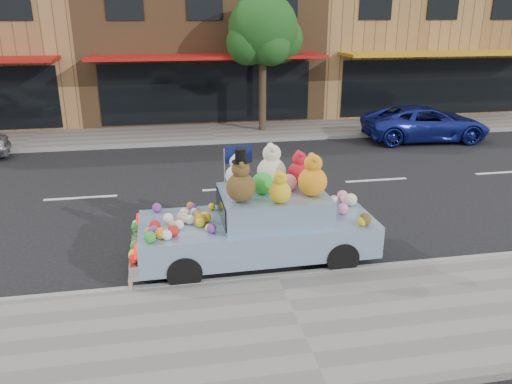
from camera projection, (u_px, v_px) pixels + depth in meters
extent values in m
plane|color=black|center=(236.00, 189.00, 13.38)|extent=(120.00, 120.00, 0.00)
cube|color=gray|center=(299.00, 327.00, 7.34)|extent=(60.00, 3.00, 0.12)
cube|color=gray|center=(212.00, 133.00, 19.39)|extent=(60.00, 3.00, 0.12)
cube|color=gray|center=(277.00, 277.00, 8.73)|extent=(60.00, 0.12, 0.13)
cube|color=gray|center=(216.00, 142.00, 18.00)|extent=(60.00, 0.12, 0.13)
cube|color=brown|center=(198.00, 35.00, 23.33)|extent=(10.00, 8.00, 7.00)
cube|color=black|center=(207.00, 93.00, 20.31)|extent=(8.50, 0.06, 2.40)
cube|color=#B21410|center=(208.00, 57.00, 18.99)|extent=(9.00, 1.80, 0.12)
cube|color=#AB7A47|center=(398.00, 34.00, 25.03)|extent=(10.00, 8.00, 7.00)
cube|color=black|center=(434.00, 87.00, 22.01)|extent=(8.50, 0.06, 2.40)
cube|color=gold|center=(449.00, 53.00, 20.69)|extent=(9.00, 1.80, 0.12)
cube|color=black|center=(444.00, 0.00, 20.81)|extent=(1.40, 0.06, 1.60)
cube|color=black|center=(508.00, 0.00, 21.32)|extent=(1.40, 0.06, 1.60)
cylinder|color=#38281C|center=(263.00, 92.00, 19.21)|extent=(0.28, 0.28, 3.20)
sphere|color=#134516|center=(263.00, 29.00, 18.43)|extent=(2.60, 2.60, 2.60)
sphere|color=#134516|center=(279.00, 39.00, 18.96)|extent=(1.80, 1.80, 1.80)
sphere|color=#134516|center=(248.00, 43.00, 18.31)|extent=(1.60, 1.60, 1.60)
sphere|color=#134516|center=(271.00, 46.00, 18.11)|extent=(1.40, 1.40, 1.40)
sphere|color=#134516|center=(252.00, 37.00, 19.04)|extent=(1.60, 1.60, 1.60)
imported|color=navy|center=(426.00, 123.00, 18.36)|extent=(4.70, 2.41, 1.27)
cylinder|color=black|center=(342.00, 258.00, 8.93)|extent=(0.60, 0.21, 0.60)
cylinder|color=black|center=(315.00, 224.00, 10.37)|extent=(0.60, 0.21, 0.60)
cylinder|color=black|center=(185.00, 272.00, 8.42)|extent=(0.60, 0.21, 0.60)
cylinder|color=black|center=(180.00, 235.00, 9.87)|extent=(0.60, 0.21, 0.60)
cube|color=#87A7CA|center=(257.00, 233.00, 9.31)|extent=(4.32, 1.75, 0.60)
cube|color=#87A7CA|center=(273.00, 205.00, 9.18)|extent=(1.92, 1.52, 0.50)
cube|color=silver|center=(136.00, 251.00, 8.96)|extent=(0.18, 1.78, 0.26)
cube|color=red|center=(136.00, 251.00, 8.24)|extent=(0.06, 0.28, 0.16)
cube|color=red|center=(138.00, 220.00, 9.49)|extent=(0.06, 0.28, 0.16)
cube|color=black|center=(222.00, 209.00, 9.01)|extent=(0.05, 1.30, 0.40)
sphere|color=#513817|center=(241.00, 187.00, 8.57)|extent=(0.51, 0.51, 0.51)
sphere|color=#513817|center=(241.00, 169.00, 8.46)|extent=(0.32, 0.32, 0.32)
sphere|color=#513817|center=(242.00, 165.00, 8.33)|extent=(0.12, 0.12, 0.12)
sphere|color=#513817|center=(240.00, 162.00, 8.53)|extent=(0.12, 0.12, 0.12)
cylinder|color=black|center=(241.00, 162.00, 8.42)|extent=(0.30, 0.30, 0.02)
cylinder|color=black|center=(240.00, 155.00, 8.38)|extent=(0.19, 0.19, 0.22)
sphere|color=beige|center=(272.00, 172.00, 9.34)|extent=(0.55, 0.55, 0.55)
sphere|color=beige|center=(272.00, 154.00, 9.22)|extent=(0.34, 0.34, 0.34)
sphere|color=beige|center=(273.00, 149.00, 9.07)|extent=(0.13, 0.13, 0.13)
sphere|color=beige|center=(270.00, 146.00, 9.29)|extent=(0.13, 0.13, 0.13)
sphere|color=orange|center=(312.00, 182.00, 8.85)|extent=(0.52, 0.52, 0.52)
sphere|color=orange|center=(313.00, 163.00, 8.74)|extent=(0.32, 0.32, 0.32)
sphere|color=orange|center=(315.00, 159.00, 8.60)|extent=(0.12, 0.12, 0.12)
sphere|color=orange|center=(312.00, 156.00, 8.81)|extent=(0.12, 0.12, 0.12)
sphere|color=#AE1220|center=(299.00, 173.00, 9.51)|extent=(0.43, 0.43, 0.43)
sphere|color=#AE1220|center=(299.00, 158.00, 9.41)|extent=(0.27, 0.27, 0.27)
sphere|color=#AE1220|center=(301.00, 155.00, 9.30)|extent=(0.10, 0.10, 0.10)
sphere|color=#AE1220|center=(298.00, 153.00, 9.47)|extent=(0.10, 0.10, 0.10)
sphere|color=silver|center=(237.00, 176.00, 9.34)|extent=(0.42, 0.42, 0.42)
sphere|color=silver|center=(236.00, 162.00, 9.25)|extent=(0.26, 0.26, 0.26)
sphere|color=silver|center=(237.00, 159.00, 9.14)|extent=(0.10, 0.10, 0.10)
sphere|color=silver|center=(236.00, 156.00, 9.30)|extent=(0.10, 0.10, 0.10)
sphere|color=gold|center=(280.00, 192.00, 8.53)|extent=(0.38, 0.38, 0.38)
sphere|color=gold|center=(280.00, 179.00, 8.45)|extent=(0.24, 0.24, 0.24)
sphere|color=gold|center=(282.00, 176.00, 8.34)|extent=(0.09, 0.09, 0.09)
sphere|color=gold|center=(279.00, 173.00, 8.50)|extent=(0.09, 0.09, 0.09)
sphere|color=green|center=(262.00, 183.00, 9.00)|extent=(0.40, 0.40, 0.40)
sphere|color=pink|center=(288.00, 183.00, 9.15)|extent=(0.32, 0.32, 0.32)
sphere|color=white|center=(168.00, 218.00, 8.99)|extent=(0.19, 0.19, 0.19)
sphere|color=orange|center=(161.00, 233.00, 8.36)|extent=(0.20, 0.20, 0.20)
sphere|color=yellow|center=(206.00, 217.00, 9.04)|extent=(0.19, 0.19, 0.19)
sphere|color=white|center=(179.00, 225.00, 8.73)|extent=(0.17, 0.17, 0.17)
sphere|color=#9F8C57|center=(172.00, 224.00, 8.75)|extent=(0.17, 0.17, 0.17)
sphere|color=orange|center=(201.00, 219.00, 8.93)|extent=(0.21, 0.21, 0.21)
sphere|color=yellow|center=(212.00, 207.00, 9.61)|extent=(0.13, 0.13, 0.13)
sphere|color=white|center=(204.00, 216.00, 9.14)|extent=(0.15, 0.15, 0.15)
sphere|color=#B21A13|center=(155.00, 226.00, 8.65)|extent=(0.20, 0.20, 0.20)
sphere|color=beige|center=(184.00, 213.00, 9.23)|extent=(0.19, 0.19, 0.19)
sphere|color=#6F2B83|center=(157.00, 208.00, 9.50)|extent=(0.18, 0.18, 0.18)
sphere|color=orange|center=(190.00, 205.00, 9.68)|extent=(0.13, 0.13, 0.13)
sphere|color=#9F8C57|center=(148.00, 231.00, 8.52)|extent=(0.14, 0.14, 0.14)
sphere|color=beige|center=(209.00, 228.00, 8.65)|extent=(0.13, 0.13, 0.13)
sphere|color=#6F2B83|center=(212.00, 228.00, 8.59)|extent=(0.17, 0.17, 0.17)
sphere|color=yellow|center=(166.00, 235.00, 8.33)|extent=(0.16, 0.16, 0.16)
sphere|color=yellow|center=(200.00, 222.00, 8.83)|extent=(0.17, 0.17, 0.17)
sphere|color=#6F2B83|center=(193.00, 207.00, 9.60)|extent=(0.13, 0.13, 0.13)
sphere|color=orange|center=(198.00, 215.00, 9.21)|extent=(0.14, 0.14, 0.14)
sphere|color=white|center=(194.00, 211.00, 9.38)|extent=(0.13, 0.13, 0.13)
sphere|color=#B21A13|center=(173.00, 231.00, 8.46)|extent=(0.19, 0.19, 0.19)
sphere|color=white|center=(190.00, 220.00, 8.95)|extent=(0.17, 0.17, 0.17)
sphere|color=white|center=(167.00, 235.00, 8.32)|extent=(0.17, 0.17, 0.17)
sphere|color=#6F2B83|center=(154.00, 231.00, 8.48)|extent=(0.18, 0.18, 0.18)
sphere|color=green|center=(150.00, 237.00, 8.21)|extent=(0.20, 0.20, 0.20)
sphere|color=#D8A88C|center=(183.00, 217.00, 8.98)|extent=(0.22, 0.22, 0.22)
sphere|color=pink|center=(135.00, 245.00, 8.75)|extent=(0.12, 0.12, 0.12)
sphere|color=#9F8C57|center=(135.00, 244.00, 8.78)|extent=(0.13, 0.13, 0.13)
sphere|color=yellow|center=(134.00, 254.00, 8.37)|extent=(0.17, 0.17, 0.17)
sphere|color=yellow|center=(134.00, 256.00, 8.30)|extent=(0.17, 0.17, 0.17)
sphere|color=#B21A13|center=(133.00, 259.00, 8.22)|extent=(0.16, 0.16, 0.16)
sphere|color=#9F8C57|center=(136.00, 227.00, 9.44)|extent=(0.16, 0.16, 0.16)
sphere|color=white|center=(136.00, 224.00, 9.62)|extent=(0.15, 0.15, 0.15)
sphere|color=green|center=(134.00, 246.00, 8.69)|extent=(0.15, 0.15, 0.15)
sphere|color=green|center=(136.00, 227.00, 9.44)|extent=(0.18, 0.18, 0.18)
sphere|color=yellow|center=(363.00, 221.00, 8.88)|extent=(0.19, 0.19, 0.19)
sphere|color=brown|center=(365.00, 219.00, 8.89)|extent=(0.23, 0.23, 0.23)
sphere|color=beige|center=(334.00, 199.00, 9.93)|extent=(0.17, 0.17, 0.17)
sphere|color=pink|center=(343.00, 209.00, 9.40)|extent=(0.22, 0.22, 0.22)
sphere|color=beige|center=(345.00, 199.00, 9.93)|extent=(0.17, 0.17, 0.17)
sphere|color=beige|center=(351.00, 200.00, 9.81)|extent=(0.25, 0.25, 0.25)
sphere|color=pink|center=(343.00, 196.00, 10.05)|extent=(0.22, 0.22, 0.22)
sphere|color=pink|center=(347.00, 201.00, 9.81)|extent=(0.19, 0.19, 0.19)
cylinder|color=#997A54|center=(130.00, 287.00, 8.24)|extent=(0.06, 0.06, 0.17)
sphere|color=#997A54|center=(130.00, 282.00, 8.21)|extent=(0.07, 0.07, 0.07)
cylinder|color=#997A54|center=(131.00, 283.00, 8.34)|extent=(0.06, 0.06, 0.17)
sphere|color=#997A54|center=(130.00, 278.00, 8.31)|extent=(0.07, 0.07, 0.07)
cylinder|color=#997A54|center=(131.00, 280.00, 8.44)|extent=(0.06, 0.06, 0.17)
sphere|color=#997A54|center=(130.00, 275.00, 8.41)|extent=(0.07, 0.07, 0.07)
cylinder|color=#997A54|center=(131.00, 277.00, 8.54)|extent=(0.06, 0.06, 0.17)
sphere|color=#997A54|center=(131.00, 272.00, 8.51)|extent=(0.07, 0.07, 0.07)
cylinder|color=#997A54|center=(131.00, 274.00, 8.64)|extent=(0.06, 0.06, 0.17)
sphere|color=#997A54|center=(131.00, 269.00, 8.60)|extent=(0.07, 0.07, 0.07)
cylinder|color=#997A54|center=(132.00, 271.00, 8.73)|extent=(0.06, 0.06, 0.17)
sphere|color=#997A54|center=(131.00, 266.00, 8.70)|extent=(0.07, 0.07, 0.07)
cylinder|color=#997A54|center=(132.00, 268.00, 8.83)|extent=(0.06, 0.06, 0.17)
sphere|color=#997A54|center=(131.00, 264.00, 8.80)|extent=(0.07, 0.07, 0.07)
cylinder|color=#997A54|center=(132.00, 266.00, 8.93)|extent=(0.06, 0.06, 0.17)
sphere|color=#997A54|center=(132.00, 261.00, 8.90)|extent=(0.07, 0.07, 0.07)
cylinder|color=#997A54|center=(132.00, 263.00, 9.03)|extent=(0.06, 0.06, 0.17)
sphere|color=#997A54|center=(132.00, 258.00, 9.00)|extent=(0.07, 0.07, 0.07)
cylinder|color=#997A54|center=(133.00, 260.00, 9.13)|extent=(0.06, 0.06, 0.17)
sphere|color=#997A54|center=(132.00, 256.00, 9.10)|extent=(0.07, 0.07, 0.07)
cylinder|color=#997A54|center=(133.00, 258.00, 9.23)|extent=(0.06, 0.06, 0.17)
sphere|color=#997A54|center=(132.00, 253.00, 9.19)|extent=(0.07, 0.07, 0.07)
cylinder|color=#997A54|center=(133.00, 255.00, 9.32)|extent=(0.06, 0.06, 0.17)
sphere|color=#997A54|center=(133.00, 250.00, 9.29)|extent=(0.07, 0.07, 0.07)
cylinder|color=#997A54|center=(133.00, 253.00, 9.42)|extent=(0.06, 0.06, 0.17)
sphere|color=#997A54|center=(133.00, 248.00, 9.39)|extent=(0.07, 0.07, 0.07)
cylinder|color=#997A54|center=(133.00, 250.00, 9.52)|extent=(0.06, 0.06, 0.17)
sphere|color=#997A54|center=(133.00, 246.00, 9.49)|extent=(0.07, 0.07, 0.07)
cylinder|color=#997A54|center=(134.00, 248.00, 9.62)|extent=(0.06, 0.06, 0.17)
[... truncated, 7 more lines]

